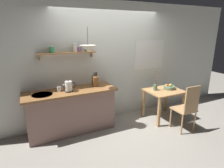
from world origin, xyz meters
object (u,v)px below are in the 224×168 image
object	(u,v)px
dining_table	(164,95)
pendant_lamp	(88,48)
coffee_mug_by_sink	(59,89)
dining_chair_near	(187,107)
electric_kettle	(69,86)
knife_block	(95,81)
twig_vase	(155,87)
fruit_bowl	(169,87)

from	to	relation	value
dining_table	pendant_lamp	bearing A→B (deg)	173.55
coffee_mug_by_sink	dining_table	bearing A→B (deg)	-9.38
coffee_mug_by_sink	pendant_lamp	bearing A→B (deg)	-18.22
dining_chair_near	pendant_lamp	distance (m)	2.34
electric_kettle	knife_block	world-z (taller)	knife_block
twig_vase	knife_block	distance (m)	1.44
knife_block	electric_kettle	bearing A→B (deg)	-170.27
dining_table	electric_kettle	size ratio (longest dim) A/B	3.31
dining_chair_near	coffee_mug_by_sink	distance (m)	2.63
dining_chair_near	knife_block	size ratio (longest dim) A/B	3.24
dining_table	knife_block	xyz separation A→B (m)	(-1.58, 0.38, 0.46)
knife_block	pendant_lamp	distance (m)	0.75
fruit_bowl	electric_kettle	size ratio (longest dim) A/B	1.07
dining_chair_near	coffee_mug_by_sink	bearing A→B (deg)	155.79
coffee_mug_by_sink	electric_kettle	bearing A→B (deg)	-31.76
dining_chair_near	electric_kettle	distance (m)	2.45
fruit_bowl	electric_kettle	world-z (taller)	electric_kettle
dining_table	fruit_bowl	xyz separation A→B (m)	(0.17, 0.02, 0.18)
coffee_mug_by_sink	pendant_lamp	world-z (taller)	pendant_lamp
electric_kettle	pendant_lamp	xyz separation A→B (m)	(0.39, -0.08, 0.73)
twig_vase	pendant_lamp	size ratio (longest dim) A/B	1.04
fruit_bowl	twig_vase	xyz separation A→B (m)	(-0.36, 0.07, 0.03)
dining_chair_near	coffee_mug_by_sink	xyz separation A→B (m)	(-2.37, 1.07, 0.41)
dining_table	dining_chair_near	bearing A→B (deg)	-86.67
twig_vase	electric_kettle	bearing A→B (deg)	174.40
dining_chair_near	coffee_mug_by_sink	world-z (taller)	dining_chair_near
electric_kettle	knife_block	bearing A→B (deg)	9.73
twig_vase	electric_kettle	world-z (taller)	twig_vase
dining_table	coffee_mug_by_sink	xyz separation A→B (m)	(-2.33, 0.39, 0.38)
dining_chair_near	pendant_lamp	bearing A→B (deg)	154.02
electric_kettle	coffee_mug_by_sink	size ratio (longest dim) A/B	1.92
dining_table	fruit_bowl	distance (m)	0.25
knife_block	dining_table	bearing A→B (deg)	-13.55
fruit_bowl	pendant_lamp	xyz separation A→B (m)	(-1.94, 0.18, 0.98)
dining_table	knife_block	distance (m)	1.69
twig_vase	coffee_mug_by_sink	world-z (taller)	twig_vase
pendant_lamp	electric_kettle	bearing A→B (deg)	168.46
twig_vase	knife_block	bearing A→B (deg)	168.04
fruit_bowl	knife_block	world-z (taller)	knife_block
fruit_bowl	twig_vase	world-z (taller)	twig_vase
dining_chair_near	knife_block	bearing A→B (deg)	146.72
knife_block	fruit_bowl	bearing A→B (deg)	-11.65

